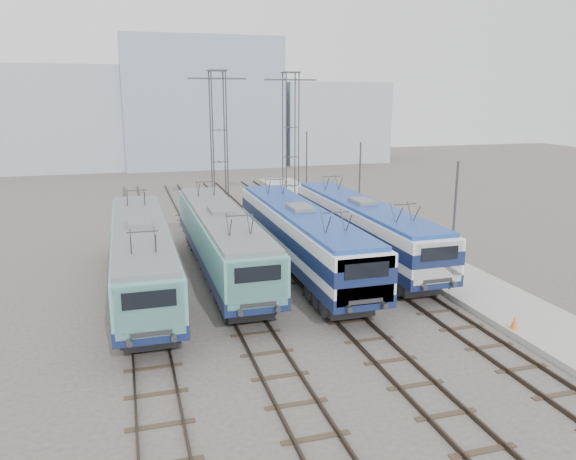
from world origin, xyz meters
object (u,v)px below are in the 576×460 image
Objects in this scene: locomotive_center_right at (301,234)px; safety_cone at (514,322)px; locomotive_far_left at (141,253)px; catenary_tower_west at (219,141)px; mast_rear at (306,170)px; locomotive_center_left at (222,238)px; mast_front at (453,230)px; catenary_tower_east at (291,137)px; locomotive_far_right at (363,225)px; mast_mid at (359,192)px.

locomotive_center_right is 32.64× the size of safety_cone.
locomotive_far_left is 17.40m from catenary_tower_west.
mast_rear is at bearing 89.80° from safety_cone.
mast_front reaches higher than locomotive_center_left.
safety_cone is (-0.10, -29.27, -2.91)m from mast_rear.
mast_front and mast_rear have the same top height.
catenary_tower_west is at bearing 98.90° from locomotive_center_right.
locomotive_far_left is 22.33m from catenary_tower_east.
safety_cone is at bearing -91.09° from mast_front.
catenary_tower_east is 28.01m from safety_cone.
catenary_tower_east is (13.25, 17.43, 4.39)m from locomotive_far_left.
catenary_tower_east is 1.71× the size of mast_rear.
mast_front is (2.10, -22.00, -3.14)m from catenary_tower_east.
catenary_tower_west is at bearing -162.90° from catenary_tower_east.
catenary_tower_west is 21.05× the size of safety_cone.
mast_front is at bearing -75.25° from locomotive_far_right.
locomotive_far_right is 5.44m from mast_mid.
locomotive_center_left is 14.46m from catenary_tower_west.
mast_mid is (8.60, -8.00, -3.14)m from catenary_tower_west.
catenary_tower_west reaches higher than mast_rear.
catenary_tower_east is at bearing 95.45° from mast_front.
locomotive_far_left is 1.51× the size of catenary_tower_east.
catenary_tower_east is at bearing -136.40° from mast_rear.
mast_rear is at bearing 24.94° from catenary_tower_west.
mast_rear is at bearing 43.60° from catenary_tower_east.
locomotive_far_right is 2.58× the size of mast_front.
locomotive_center_left is at bearing 149.46° from mast_front.
mast_mid is at bearing 25.81° from locomotive_far_left.
catenary_tower_west is 1.71× the size of mast_mid.
locomotive_center_right is at bearing -134.88° from mast_mid.
catenary_tower_east is 21.05× the size of safety_cone.
locomotive_far_left is at bearing -173.35° from locomotive_center_right.
locomotive_center_right is 17.45m from catenary_tower_east.
locomotive_far_right is 1.50× the size of catenary_tower_west.
safety_cone is at bearing -90.33° from mast_mid.
mast_mid is 12.28× the size of safety_cone.
mast_mid is at bearing 89.67° from safety_cone.
mast_mid is 1.00× the size of mast_rear.
locomotive_far_right is 7.37m from mast_front.
locomotive_center_right is 2.66× the size of mast_mid.
mast_mid is at bearing -78.14° from catenary_tower_east.
mast_mid is (2.10, -10.00, -3.14)m from catenary_tower_east.
mast_rear is (8.60, 4.00, -3.14)m from catenary_tower_west.
catenary_tower_east is at bearing 75.45° from locomotive_center_right.
locomotive_center_right is (9.00, 1.05, 0.12)m from locomotive_far_left.
mast_mid reaches higher than locomotive_far_right.
mast_front reaches higher than safety_cone.
locomotive_far_right reaches higher than safety_cone.
catenary_tower_west is at bearing 108.59° from safety_cone.
catenary_tower_east is (6.50, 2.00, 0.00)m from catenary_tower_west.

